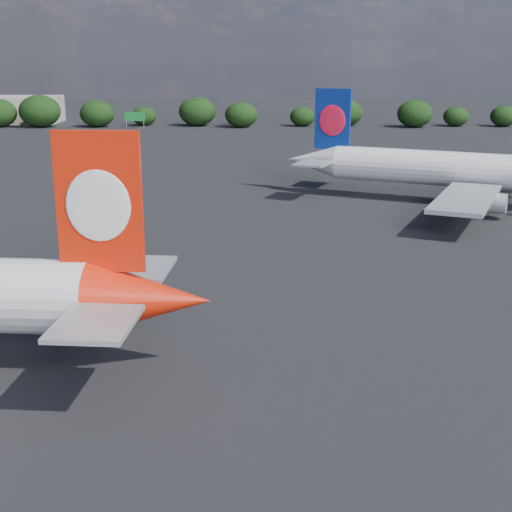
{
  "coord_description": "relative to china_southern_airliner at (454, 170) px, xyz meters",
  "views": [
    {
      "loc": [
        15.76,
        -31.85,
        20.45
      ],
      "look_at": [
        16.0,
        12.0,
        8.0
      ],
      "focal_mm": 50.0,
      "sensor_mm": 36.0,
      "label": 1
    }
  ],
  "objects": [
    {
      "name": "ground",
      "position": [
        -44.05,
        -7.35,
        -4.76
      ],
      "size": [
        500.0,
        500.0,
        0.0
      ],
      "primitive_type": "plane",
      "color": "black",
      "rests_on": "ground"
    },
    {
      "name": "china_southern_airliner",
      "position": [
        0.0,
        0.0,
        0.0
      ],
      "size": [
        45.44,
        43.81,
        15.62
      ],
      "color": "white",
      "rests_on": "ground"
    },
    {
      "name": "highway_sign",
      "position": [
        -62.05,
        108.65,
        -1.63
      ],
      "size": [
        6.0,
        0.3,
        4.5
      ],
      "color": "#14652A",
      "rests_on": "ground"
    },
    {
      "name": "billboard_yellow",
      "position": [
        -32.05,
        114.65,
        -0.89
      ],
      "size": [
        5.0,
        0.3,
        5.5
      ],
      "color": "yellow",
      "rests_on": "ground"
    },
    {
      "name": "horizon_treeline",
      "position": [
        -50.32,
        111.02,
        -0.95
      ],
      "size": [
        206.91,
        13.67,
        9.24
      ],
      "color": "black",
      "rests_on": "ground"
    }
  ]
}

